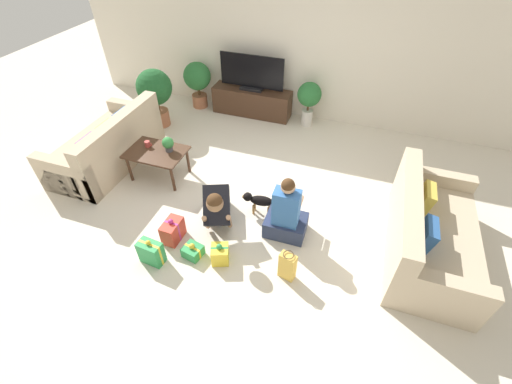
{
  "coord_description": "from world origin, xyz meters",
  "views": [
    {
      "loc": [
        1.32,
        -3.37,
        3.38
      ],
      "look_at": [
        0.25,
        -0.29,
        0.45
      ],
      "focal_mm": 24.0,
      "sensor_mm": 36.0,
      "label": 1
    }
  ],
  "objects_px": {
    "potted_plant_corner_left": "(155,91)",
    "person_kneeling": "(217,206)",
    "gift_box_a": "(220,254)",
    "gift_bag_a": "(287,266)",
    "potted_plant_back_left": "(197,79)",
    "gift_box_d": "(193,251)",
    "tv_console": "(252,102)",
    "tabletop_plant": "(168,144)",
    "sofa_right": "(428,235)",
    "potted_plant_back_right": "(309,98)",
    "mug": "(148,144)",
    "coffee_table": "(157,154)",
    "dog": "(258,200)",
    "tv": "(252,75)",
    "person_sitting": "(286,215)",
    "sofa_left": "(108,146)",
    "gift_box_c": "(173,231)",
    "gift_box_b": "(151,252)"
  },
  "relations": [
    {
      "from": "person_kneeling",
      "to": "tabletop_plant",
      "type": "relative_size",
      "value": 3.69
    },
    {
      "from": "potted_plant_back_left",
      "to": "gift_bag_a",
      "type": "height_order",
      "value": "potted_plant_back_left"
    },
    {
      "from": "sofa_right",
      "to": "potted_plant_back_left",
      "type": "distance_m",
      "value": 4.91
    },
    {
      "from": "gift_box_b",
      "to": "sofa_left",
      "type": "bearing_deg",
      "value": 138.2
    },
    {
      "from": "potted_plant_corner_left",
      "to": "gift_box_a",
      "type": "bearing_deg",
      "value": -47.57
    },
    {
      "from": "sofa_left",
      "to": "tv_console",
      "type": "bearing_deg",
      "value": 143.99
    },
    {
      "from": "person_kneeling",
      "to": "gift_box_c",
      "type": "height_order",
      "value": "person_kneeling"
    },
    {
      "from": "potted_plant_back_left",
      "to": "gift_box_d",
      "type": "height_order",
      "value": "potted_plant_back_left"
    },
    {
      "from": "coffee_table",
      "to": "gift_box_c",
      "type": "relative_size",
      "value": 2.48
    },
    {
      "from": "tv_console",
      "to": "gift_bag_a",
      "type": "bearing_deg",
      "value": -64.4
    },
    {
      "from": "sofa_left",
      "to": "tv",
      "type": "distance_m",
      "value": 2.81
    },
    {
      "from": "tabletop_plant",
      "to": "potted_plant_corner_left",
      "type": "bearing_deg",
      "value": 127.56
    },
    {
      "from": "gift_bag_a",
      "to": "tv",
      "type": "bearing_deg",
      "value": 115.6
    },
    {
      "from": "sofa_right",
      "to": "coffee_table",
      "type": "relative_size",
      "value": 2.2
    },
    {
      "from": "sofa_right",
      "to": "tv_console",
      "type": "height_order",
      "value": "sofa_right"
    },
    {
      "from": "potted_plant_back_right",
      "to": "mug",
      "type": "distance_m",
      "value": 2.93
    },
    {
      "from": "coffee_table",
      "to": "dog",
      "type": "bearing_deg",
      "value": -8.9
    },
    {
      "from": "sofa_right",
      "to": "gift_box_b",
      "type": "distance_m",
      "value": 3.28
    },
    {
      "from": "sofa_right",
      "to": "gift_bag_a",
      "type": "distance_m",
      "value": 1.73
    },
    {
      "from": "gift_box_b",
      "to": "gift_bag_a",
      "type": "distance_m",
      "value": 1.61
    },
    {
      "from": "tv",
      "to": "person_sitting",
      "type": "xyz_separation_m",
      "value": [
        1.45,
        -2.81,
        -0.47
      ]
    },
    {
      "from": "potted_plant_corner_left",
      "to": "gift_box_d",
      "type": "height_order",
      "value": "potted_plant_corner_left"
    },
    {
      "from": "gift_box_b",
      "to": "gift_bag_a",
      "type": "height_order",
      "value": "gift_bag_a"
    },
    {
      "from": "potted_plant_corner_left",
      "to": "person_kneeling",
      "type": "height_order",
      "value": "potted_plant_corner_left"
    },
    {
      "from": "coffee_table",
      "to": "tv_console",
      "type": "height_order",
      "value": "tv_console"
    },
    {
      "from": "dog",
      "to": "gift_box_d",
      "type": "height_order",
      "value": "dog"
    },
    {
      "from": "person_sitting",
      "to": "tabletop_plant",
      "type": "relative_size",
      "value": 4.17
    },
    {
      "from": "gift_box_a",
      "to": "tabletop_plant",
      "type": "bearing_deg",
      "value": 136.67
    },
    {
      "from": "coffee_table",
      "to": "dog",
      "type": "xyz_separation_m",
      "value": [
        1.69,
        -0.26,
        -0.18
      ]
    },
    {
      "from": "potted_plant_back_left",
      "to": "gift_bag_a",
      "type": "relative_size",
      "value": 2.24
    },
    {
      "from": "potted_plant_corner_left",
      "to": "person_kneeling",
      "type": "xyz_separation_m",
      "value": [
        2.07,
        -2.01,
        -0.32
      ]
    },
    {
      "from": "tv",
      "to": "potted_plant_back_left",
      "type": "relative_size",
      "value": 1.35
    },
    {
      "from": "tv_console",
      "to": "tabletop_plant",
      "type": "height_order",
      "value": "tabletop_plant"
    },
    {
      "from": "coffee_table",
      "to": "potted_plant_corner_left",
      "type": "bearing_deg",
      "value": 120.61
    },
    {
      "from": "person_sitting",
      "to": "mug",
      "type": "height_order",
      "value": "person_sitting"
    },
    {
      "from": "mug",
      "to": "tabletop_plant",
      "type": "bearing_deg",
      "value": 1.51
    },
    {
      "from": "tv_console",
      "to": "tabletop_plant",
      "type": "distance_m",
      "value": 2.3
    },
    {
      "from": "person_sitting",
      "to": "dog",
      "type": "bearing_deg",
      "value": -29.35
    },
    {
      "from": "sofa_right",
      "to": "gift_box_d",
      "type": "xyz_separation_m",
      "value": [
        -2.63,
        -0.98,
        -0.22
      ]
    },
    {
      "from": "person_sitting",
      "to": "mug",
      "type": "bearing_deg",
      "value": -14.97
    },
    {
      "from": "potted_plant_back_left",
      "to": "potted_plant_corner_left",
      "type": "bearing_deg",
      "value": -112.74
    },
    {
      "from": "potted_plant_back_left",
      "to": "person_kneeling",
      "type": "distance_m",
      "value": 3.38
    },
    {
      "from": "gift_box_a",
      "to": "tabletop_plant",
      "type": "xyz_separation_m",
      "value": [
        -1.34,
        1.26,
        0.47
      ]
    },
    {
      "from": "potted_plant_back_right",
      "to": "tabletop_plant",
      "type": "relative_size",
      "value": 3.7
    },
    {
      "from": "gift_bag_a",
      "to": "potted_plant_back_left",
      "type": "bearing_deg",
      "value": 129.08
    },
    {
      "from": "gift_box_a",
      "to": "gift_bag_a",
      "type": "distance_m",
      "value": 0.82
    },
    {
      "from": "tv_console",
      "to": "gift_bag_a",
      "type": "relative_size",
      "value": 3.76
    },
    {
      "from": "sofa_right",
      "to": "gift_bag_a",
      "type": "xyz_separation_m",
      "value": [
        -1.47,
        -0.9,
        -0.1
      ]
    },
    {
      "from": "gift_box_a",
      "to": "gift_bag_a",
      "type": "bearing_deg",
      "value": 2.86
    },
    {
      "from": "coffee_table",
      "to": "tv_console",
      "type": "relative_size",
      "value": 0.56
    }
  ]
}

